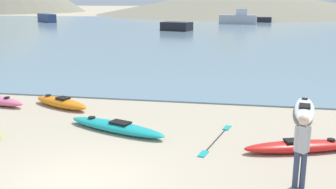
{
  "coord_description": "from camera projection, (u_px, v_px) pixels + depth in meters",
  "views": [
    {
      "loc": [
        3.42,
        -7.42,
        4.01
      ],
      "look_at": [
        0.83,
        6.61,
        0.5
      ],
      "focal_mm": 42.0,
      "sensor_mm": 36.0,
      "label": 1
    }
  ],
  "objects": [
    {
      "name": "kayak_on_sand_4",
      "position": [
        61.0,
        103.0,
        14.8
      ],
      "size": [
        2.7,
        1.73,
        0.4
      ],
      "color": "orange",
      "rests_on": "ground_plane"
    },
    {
      "name": "kayak_on_sand_6",
      "position": [
        304.0,
        109.0,
        14.01
      ],
      "size": [
        1.18,
        3.59,
        0.35
      ],
      "color": "white",
      "rests_on": "ground_plane"
    },
    {
      "name": "kayak_on_sand_0",
      "position": [
        300.0,
        146.0,
        10.52
      ],
      "size": [
        3.17,
        1.53,
        0.34
      ],
      "color": "red",
      "rests_on": "ground_plane"
    },
    {
      "name": "kayak_on_sand_3",
      "position": [
        116.0,
        127.0,
        12.11
      ],
      "size": [
        3.53,
        1.85,
        0.34
      ],
      "color": "teal",
      "rests_on": "ground_plane"
    },
    {
      "name": "far_hill_midright",
      "position": [
        242.0,
        0.0,
        100.85
      ],
      "size": [
        74.69,
        74.69,
        6.91
      ],
      "primitive_type": "cone",
      "color": "gray",
      "rests_on": "ground_plane"
    },
    {
      "name": "moored_boat_4",
      "position": [
        258.0,
        20.0,
        66.37
      ],
      "size": [
        4.41,
        1.82,
        0.85
      ],
      "color": "black",
      "rests_on": "bay_water"
    },
    {
      "name": "bay_water",
      "position": [
        213.0,
        31.0,
        49.1
      ],
      "size": [
        160.0,
        70.0,
        0.06
      ],
      "primitive_type": "cube",
      "color": "slate",
      "rests_on": "ground_plane"
    },
    {
      "name": "person_near_foreground",
      "position": [
        302.0,
        147.0,
        8.32
      ],
      "size": [
        0.33,
        0.29,
        1.65
      ],
      "color": "#384260",
      "rests_on": "ground_plane"
    },
    {
      "name": "moored_boat_0",
      "position": [
        177.0,
        26.0,
        49.03
      ],
      "size": [
        4.1,
        3.12,
        1.05
      ],
      "color": "black",
      "rests_on": "bay_water"
    },
    {
      "name": "ground_plane",
      "position": [
        77.0,
        185.0,
        8.65
      ],
      "size": [
        400.0,
        400.0,
        0.0
      ],
      "primitive_type": "plane",
      "color": "tan"
    },
    {
      "name": "loose_paddle",
      "position": [
        216.0,
        140.0,
        11.4
      ],
      "size": [
        0.81,
        2.75,
        0.03
      ],
      "color": "black",
      "rests_on": "ground_plane"
    },
    {
      "name": "moored_boat_1",
      "position": [
        47.0,
        18.0,
        66.59
      ],
      "size": [
        4.99,
        4.92,
        1.37
      ],
      "color": "navy",
      "rests_on": "bay_water"
    },
    {
      "name": "moored_boat_2",
      "position": [
        238.0,
        19.0,
        61.38
      ],
      "size": [
        5.85,
        1.72,
        2.36
      ],
      "color": "#B2B2B7",
      "rests_on": "bay_water"
    }
  ]
}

